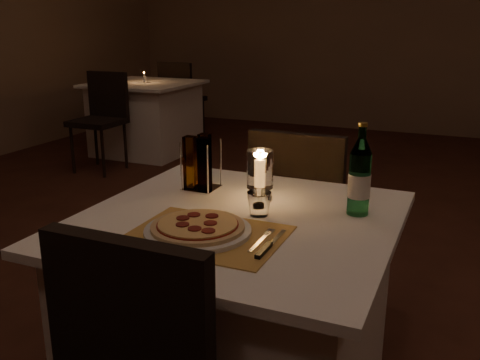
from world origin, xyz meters
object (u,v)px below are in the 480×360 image
at_px(plate, 198,231).
at_px(neighbor_table_left, 146,117).
at_px(tumbler, 259,204).
at_px(pizza, 198,226).
at_px(water_bottle, 360,178).
at_px(chair_far, 301,205).
at_px(main_table, 238,317).
at_px(hurricane_candle, 260,171).

xyz_separation_m(plate, neighbor_table_left, (-2.42, 3.40, -0.38)).
bearing_deg(neighbor_table_left, tumbler, -51.52).
distance_m(pizza, water_bottle, 0.55).
height_order(chair_far, neighbor_table_left, chair_far).
xyz_separation_m(tumbler, water_bottle, (0.29, 0.14, 0.08)).
relative_size(chair_far, pizza, 3.21).
xyz_separation_m(chair_far, water_bottle, (0.35, -0.53, 0.31)).
distance_m(main_table, chair_far, 0.74).
xyz_separation_m(plate, pizza, (0.00, 0.00, 0.02)).
bearing_deg(pizza, plate, -102.70).
relative_size(water_bottle, hurricane_candle, 1.69).
bearing_deg(pizza, tumbler, 64.25).
height_order(main_table, chair_far, chair_far).
xyz_separation_m(chair_far, tumbler, (0.06, -0.67, 0.23)).
relative_size(main_table, chair_far, 1.11).
bearing_deg(neighbor_table_left, water_bottle, -47.12).
xyz_separation_m(main_table, pizza, (-0.05, -0.18, 0.39)).
height_order(main_table, water_bottle, water_bottle).
bearing_deg(hurricane_candle, pizza, -97.66).
bearing_deg(main_table, tumbler, 36.85).
xyz_separation_m(water_bottle, neighbor_table_left, (-2.82, 3.03, -0.49)).
relative_size(main_table, water_bottle, 3.29).
bearing_deg(chair_far, pizza, -93.20).
bearing_deg(chair_far, main_table, -90.00).
distance_m(chair_far, neighbor_table_left, 3.52).
bearing_deg(main_table, pizza, -105.52).
bearing_deg(pizza, chair_far, 86.80).
bearing_deg(water_bottle, main_table, -151.97).
bearing_deg(water_bottle, plate, -137.50).
xyz_separation_m(tumbler, hurricane_candle, (-0.06, 0.15, 0.07)).
bearing_deg(main_table, hurricane_candle, 89.87).
height_order(main_table, plate, plate).
distance_m(main_table, pizza, 0.44).
distance_m(chair_far, hurricane_candle, 0.60).
distance_m(main_table, neighbor_table_left, 4.06).
height_order(tumbler, hurricane_candle, hurricane_candle).
relative_size(main_table, tumbler, 12.65).
bearing_deg(tumbler, main_table, -143.15).
bearing_deg(neighbor_table_left, chair_far, -45.43).
bearing_deg(pizza, hurricane_candle, 82.34).
distance_m(chair_far, plate, 0.92).
height_order(chair_far, plate, chair_far).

